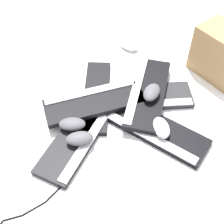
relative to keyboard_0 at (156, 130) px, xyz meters
The scene contains 13 objects.
ground_plane 0.25m from the keyboard_0, behind, with size 3.20×3.20×0.00m, color white.
keyboard_0 is the anchor object (origin of this frame).
keyboard_1 0.19m from the keyboard_0, 139.83° to the left, with size 0.43×0.41×0.03m.
keyboard_2 0.34m from the keyboard_0, behind, with size 0.38×0.44×0.03m.
keyboard_3 0.33m from the keyboard_0, 135.42° to the right, with size 0.24×0.46×0.03m.
keyboard_4 0.30m from the keyboard_0, 168.89° to the right, with size 0.37×0.45×0.03m.
keyboard_5 0.19m from the keyboard_0, 135.86° to the left, with size 0.32×0.46×0.03m.
mouse_0 0.57m from the keyboard_0, 137.55° to the left, with size 0.11×0.07×0.04m, color silver.
mouse_1 0.32m from the keyboard_0, 129.76° to the right, with size 0.11×0.07×0.04m, color #4C4C51.
mouse_2 0.17m from the keyboard_0, 132.65° to the left, with size 0.11×0.07×0.04m, color #4C4C51.
mouse_3 0.04m from the keyboard_0, ahead, with size 0.11×0.07×0.04m, color #B7B7BC.
mouse_4 0.35m from the keyboard_0, 142.58° to the right, with size 0.11×0.07×0.04m, color #4C4C51.
cardboard_box 0.51m from the keyboard_0, 86.05° to the left, with size 0.25×0.17×0.24m, color #9E774C.
Camera 1 is at (0.58, -0.71, 1.06)m, focal length 50.00 mm.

